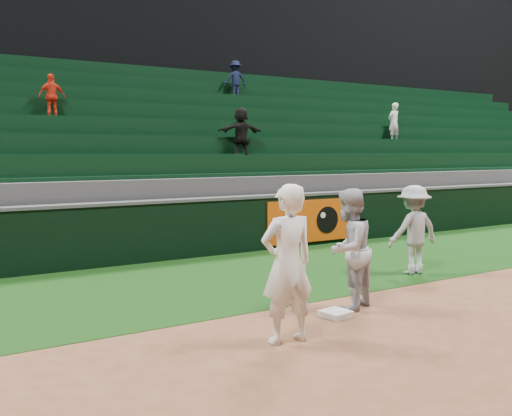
{
  "coord_description": "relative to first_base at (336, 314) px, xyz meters",
  "views": [
    {
      "loc": [
        -5.2,
        -5.7,
        2.23
      ],
      "look_at": [
        -0.27,
        2.3,
        1.3
      ],
      "focal_mm": 40.0,
      "sensor_mm": 36.0,
      "label": 1
    }
  ],
  "objects": [
    {
      "name": "first_base",
      "position": [
        0.0,
        0.0,
        0.0
      ],
      "size": [
        0.4,
        0.4,
        0.08
      ],
      "primitive_type": "cube",
      "rotation": [
        0.0,
        0.0,
        0.15
      ],
      "color": "silver",
      "rests_on": "ground"
    },
    {
      "name": "upper_deck",
      "position": [
        0.31,
        17.29,
        5.96
      ],
      "size": [
        40.0,
        12.0,
        12.0
      ],
      "primitive_type": "cube",
      "color": "black",
      "rests_on": "ground"
    },
    {
      "name": "foul_grass",
      "position": [
        0.31,
        2.84,
        -0.04
      ],
      "size": [
        36.0,
        4.2,
        0.01
      ],
      "primitive_type": "cube",
      "color": "black",
      "rests_on": "ground"
    },
    {
      "name": "base_coach",
      "position": [
        2.95,
        1.39,
        0.78
      ],
      "size": [
        1.1,
        0.7,
        1.62
      ],
      "primitive_type": "imported",
      "rotation": [
        0.0,
        0.0,
        3.05
      ],
      "color": "#9FA1AC",
      "rests_on": "foul_grass"
    },
    {
      "name": "field_wall",
      "position": [
        0.34,
        5.04,
        0.59
      ],
      "size": [
        36.0,
        0.45,
        1.25
      ],
      "color": "black",
      "rests_on": "ground"
    },
    {
      "name": "baserunner",
      "position": [
        0.4,
        0.21,
        0.82
      ],
      "size": [
        1.02,
        0.93,
        1.72
      ],
      "primitive_type": "imported",
      "rotation": [
        0.0,
        0.0,
        3.55
      ],
      "color": "#ACAEB7",
      "rests_on": "ground"
    },
    {
      "name": "stadium_seating",
      "position": [
        0.31,
        8.81,
        1.66
      ],
      "size": [
        36.0,
        5.95,
        5.07
      ],
      "color": "#39383B",
      "rests_on": "ground"
    },
    {
      "name": "first_baseman",
      "position": [
        -1.16,
        -0.51,
        0.89
      ],
      "size": [
        0.71,
        0.49,
        1.87
      ],
      "primitive_type": "imported",
      "rotation": [
        0.0,
        0.0,
        3.08
      ],
      "color": "white",
      "rests_on": "ground"
    },
    {
      "name": "ground",
      "position": [
        0.31,
        -0.16,
        -0.04
      ],
      "size": [
        70.0,
        70.0,
        0.0
      ],
      "primitive_type": "plane",
      "color": "brown",
      "rests_on": "ground"
    }
  ]
}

